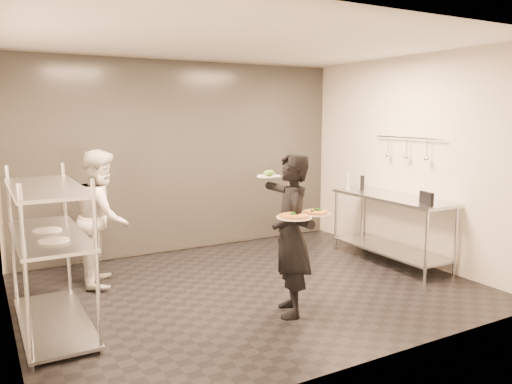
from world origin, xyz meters
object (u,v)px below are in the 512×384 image
prep_counter (391,217)px  chef (102,217)px  waiter (291,235)px  pizza_plate_far (316,213)px  bottle_clear (360,182)px  salad_plate (269,174)px  pizza_plate_near (294,216)px  pass_rack (50,249)px  bottle_green (348,180)px  bottle_dark (362,183)px  pos_monitor (426,198)px

prep_counter → chef: bearing=163.6°
waiter → pizza_plate_far: waiter is taller
bottle_clear → prep_counter: bearing=-99.9°
prep_counter → salad_plate: salad_plate is taller
chef → pizza_plate_near: 2.52m
pass_rack → waiter: size_ratio=0.97×
bottle_green → bottle_dark: bearing=-46.8°
pizza_plate_far → bottle_clear: (2.19, 1.87, -0.07)m
pass_rack → salad_plate: bearing=-14.7°
pos_monitor → bottle_dark: bottle_dark is taller
pos_monitor → pizza_plate_near: bearing=-159.2°
chef → bottle_dark: size_ratio=7.79×
pos_monitor → bottle_dark: 1.36m
pizza_plate_far → pos_monitor: size_ratio=1.27×
chef → bottle_green: 3.53m
waiter → pos_monitor: bearing=116.5°
chef → bottle_green: chef is taller
salad_plate → chef: bearing=130.0°
bottle_dark → pass_rack: bearing=-171.5°
bottle_clear → pizza_plate_near: bearing=-142.4°
bottle_green → bottle_dark: bottle_green is taller
pos_monitor → bottle_clear: 1.52m
pass_rack → bottle_clear: pass_rack is taller
pizza_plate_near → bottle_clear: 3.09m
pizza_plate_far → bottle_dark: size_ratio=1.38×
bottle_clear → bottle_dark: bearing=-121.9°
prep_counter → bottle_green: (-0.10, 0.80, 0.42)m
chef → salad_plate: 2.18m
pizza_plate_near → pizza_plate_far: pizza_plate_far is taller
prep_counter → bottle_dark: 0.76m
pizza_plate_near → bottle_dark: bottle_dark is taller
pizza_plate_near → salad_plate: salad_plate is taller
chef → pos_monitor: 3.91m
salad_plate → bottle_green: bearing=31.8°
chef → pass_rack: bearing=163.2°
bottle_green → bottle_clear: (0.24, 0.00, -0.04)m
prep_counter → waiter: size_ratio=1.10×
chef → bottle_clear: size_ratio=9.23×
pass_rack → prep_counter: 4.33m
pos_monitor → bottle_green: size_ratio=0.88×
chef → waiter: bearing=-125.8°
pizza_plate_far → pizza_plate_near: bearing=-176.6°
chef → salad_plate: chef is taller
bottle_green → bottle_clear: bottle_green is taller
bottle_clear → waiter: bearing=-144.8°
waiter → pos_monitor: size_ratio=7.32×
chef → bottle_dark: (3.66, -0.41, 0.22)m
prep_counter → bottle_green: bottle_green is taller
pass_rack → salad_plate: size_ratio=6.46×
salad_plate → pass_rack: bearing=165.3°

